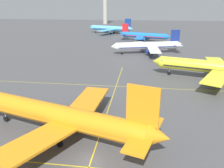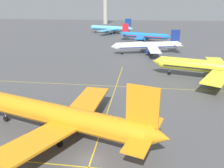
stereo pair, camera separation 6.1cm
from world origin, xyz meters
name	(u,v)px [view 2 (the right image)]	position (x,y,z in m)	size (l,w,h in m)	color
ground_plane	(91,159)	(0.00, 0.00, 0.00)	(600.00, 600.00, 0.00)	#4C4C4F
airliner_front_gate	(60,116)	(-7.01, 5.83, 4.34)	(40.12, 34.24, 12.71)	orange
airliner_second_row	(216,67)	(31.19, 44.88, 4.34)	(40.29, 34.35, 12.72)	yellow
airliner_third_row	(148,46)	(10.03, 83.75, 3.87)	(35.79, 30.54, 11.33)	white
airliner_far_left_stand	(144,35)	(7.99, 122.15, 3.63)	(33.50, 28.61, 10.63)	blue
airliner_far_right_stand	(111,28)	(-18.46, 155.73, 4.13)	(37.91, 32.42, 12.10)	#5BB7E5
taxiway_markings	(107,114)	(0.00, 16.39, 0.00)	(152.59, 80.93, 0.01)	yellow
control_tower	(105,3)	(-36.71, 242.08, 22.89)	(8.82, 8.82, 39.61)	#ADA89E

